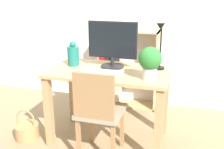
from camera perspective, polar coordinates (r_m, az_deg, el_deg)
name	(u,v)px	position (r m, az deg, el deg)	size (l,w,h in m)	color
ground_plane	(109,138)	(2.86, -0.58, -13.66)	(10.00, 10.00, 0.00)	#997F5B
wall_back	(133,6)	(3.47, 4.65, 14.69)	(8.00, 0.05, 2.60)	white
desk	(109,85)	(2.59, -0.62, -2.35)	(1.17, 0.68, 0.75)	tan
monitor	(112,43)	(2.59, 0.02, 6.91)	(0.50, 0.23, 0.46)	#232326
keyboard	(102,72)	(2.47, -2.10, 0.59)	(0.40, 0.13, 0.02)	#B2B2B7
vase	(73,55)	(2.71, -8.46, 4.21)	(0.12, 0.12, 0.25)	#1E7266
desk_lamp	(160,42)	(2.50, 10.47, 7.01)	(0.10, 0.19, 0.46)	black
potted_plant	(150,61)	(2.27, 8.26, 2.91)	(0.20, 0.20, 0.29)	silver
chair	(99,111)	(2.36, -2.93, -7.84)	(0.40, 0.40, 0.86)	#9E937F
bookshelf	(117,72)	(3.49, 1.20, 0.64)	(0.76, 0.28, 1.02)	tan
basket	(27,130)	(2.96, -18.05, -11.48)	(0.25, 0.25, 0.32)	tan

